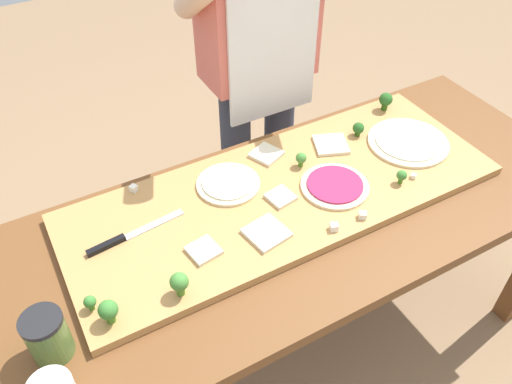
% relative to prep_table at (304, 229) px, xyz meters
% --- Properties ---
extents(ground_plane, '(8.00, 8.00, 0.00)m').
position_rel_prep_table_xyz_m(ground_plane, '(0.00, 0.00, -0.68)').
color(ground_plane, '#896B4C').
extents(prep_table, '(1.84, 0.75, 0.78)m').
position_rel_prep_table_xyz_m(prep_table, '(0.00, 0.00, 0.00)').
color(prep_table, brown).
rests_on(prep_table, ground).
extents(cutting_board, '(1.34, 0.51, 0.03)m').
position_rel_prep_table_xyz_m(cutting_board, '(-0.04, 0.07, 0.11)').
color(cutting_board, '#B27F47').
rests_on(cutting_board, prep_table).
extents(chefs_knife, '(0.29, 0.05, 0.02)m').
position_rel_prep_table_xyz_m(chefs_knife, '(-0.53, 0.12, 0.13)').
color(chefs_knife, '#B7BABF').
rests_on(chefs_knife, cutting_board).
extents(pizza_whole_beet_magenta, '(0.21, 0.21, 0.02)m').
position_rel_prep_table_xyz_m(pizza_whole_beet_magenta, '(0.11, 0.01, 0.14)').
color(pizza_whole_beet_magenta, beige).
rests_on(pizza_whole_beet_magenta, cutting_board).
extents(pizza_whole_white_garlic, '(0.27, 0.27, 0.02)m').
position_rel_prep_table_xyz_m(pizza_whole_white_garlic, '(0.45, 0.07, 0.14)').
color(pizza_whole_white_garlic, beige).
rests_on(pizza_whole_white_garlic, cutting_board).
extents(pizza_whole_cheese_artichoke, '(0.20, 0.20, 0.02)m').
position_rel_prep_table_xyz_m(pizza_whole_cheese_artichoke, '(-0.18, 0.17, 0.14)').
color(pizza_whole_cheese_artichoke, beige).
rests_on(pizza_whole_cheese_artichoke, cutting_board).
extents(pizza_slice_far_left, '(0.12, 0.12, 0.01)m').
position_rel_prep_table_xyz_m(pizza_slice_far_left, '(-0.00, 0.24, 0.13)').
color(pizza_slice_far_left, beige).
rests_on(pizza_slice_far_left, cutting_board).
extents(pizza_slice_far_right, '(0.14, 0.14, 0.01)m').
position_rel_prep_table_xyz_m(pizza_slice_far_right, '(0.22, 0.18, 0.13)').
color(pizza_slice_far_right, beige).
rests_on(pizza_slice_far_right, cutting_board).
extents(pizza_slice_center, '(0.12, 0.12, 0.01)m').
position_rel_prep_table_xyz_m(pizza_slice_center, '(-0.18, -0.06, 0.13)').
color(pizza_slice_center, beige).
rests_on(pizza_slice_center, cutting_board).
extents(pizza_slice_near_left, '(0.09, 0.09, 0.01)m').
position_rel_prep_table_xyz_m(pizza_slice_near_left, '(-0.36, -0.03, 0.13)').
color(pizza_slice_near_left, beige).
rests_on(pizza_slice_near_left, cutting_board).
extents(pizza_slice_near_right, '(0.09, 0.09, 0.01)m').
position_rel_prep_table_xyz_m(pizza_slice_near_right, '(-0.07, 0.04, 0.13)').
color(pizza_slice_near_right, beige).
rests_on(pizza_slice_near_right, cutting_board).
extents(broccoli_floret_front_mid, '(0.05, 0.05, 0.07)m').
position_rel_prep_table_xyz_m(broccoli_floret_front_mid, '(-0.46, -0.13, 0.17)').
color(broccoli_floret_front_mid, '#487A23').
rests_on(broccoli_floret_front_mid, cutting_board).
extents(broccoli_floret_front_left, '(0.05, 0.05, 0.07)m').
position_rel_prep_table_xyz_m(broccoli_floret_front_left, '(-0.64, -0.12, 0.17)').
color(broccoli_floret_front_left, '#3F7220').
rests_on(broccoli_floret_front_left, cutting_board).
extents(broccoli_floret_center_left, '(0.04, 0.04, 0.05)m').
position_rel_prep_table_xyz_m(broccoli_floret_center_left, '(0.07, 0.14, 0.16)').
color(broccoli_floret_center_left, '#487A23').
rests_on(broccoli_floret_center_left, cutting_board).
extents(broccoli_floret_center_right, '(0.05, 0.05, 0.07)m').
position_rel_prep_table_xyz_m(broccoli_floret_center_right, '(0.51, 0.27, 0.17)').
color(broccoli_floret_center_right, '#2C5915').
rests_on(broccoli_floret_center_right, cutting_board).
extents(broccoli_floret_back_mid, '(0.04, 0.04, 0.05)m').
position_rel_prep_table_xyz_m(broccoli_floret_back_mid, '(0.33, 0.19, 0.16)').
color(broccoli_floret_back_mid, '#2C5915').
rests_on(broccoli_floret_back_mid, cutting_board).
extents(broccoli_floret_front_right, '(0.03, 0.03, 0.05)m').
position_rel_prep_table_xyz_m(broccoli_floret_front_right, '(0.30, -0.08, 0.16)').
color(broccoli_floret_front_right, '#3F7220').
rests_on(broccoli_floret_front_right, cutting_board).
extents(broccoli_floret_back_left, '(0.03, 0.03, 0.04)m').
position_rel_prep_table_xyz_m(broccoli_floret_back_left, '(-0.67, -0.07, 0.16)').
color(broccoli_floret_back_left, '#3F7220').
rests_on(broccoli_floret_back_left, cutting_board).
extents(cheese_crumble_a, '(0.03, 0.03, 0.02)m').
position_rel_prep_table_xyz_m(cheese_crumble_a, '(-0.00, -0.14, 0.14)').
color(cheese_crumble_a, white).
rests_on(cheese_crumble_a, cutting_board).
extents(cheese_crumble_b, '(0.02, 0.02, 0.02)m').
position_rel_prep_table_xyz_m(cheese_crumble_b, '(0.35, -0.08, 0.14)').
color(cheese_crumble_b, white).
rests_on(cheese_crumble_b, cutting_board).
extents(cheese_crumble_c, '(0.03, 0.03, 0.02)m').
position_rel_prep_table_xyz_m(cheese_crumble_c, '(-0.44, 0.29, 0.14)').
color(cheese_crumble_c, white).
rests_on(cheese_crumble_c, cutting_board).
extents(cheese_crumble_d, '(0.03, 0.03, 0.02)m').
position_rel_prep_table_xyz_m(cheese_crumble_d, '(0.10, -0.14, 0.14)').
color(cheese_crumble_d, silver).
rests_on(cheese_crumble_d, cutting_board).
extents(sauce_jar, '(0.10, 0.10, 0.13)m').
position_rel_prep_table_xyz_m(sauce_jar, '(-0.78, -0.12, 0.17)').
color(sauce_jar, '#517033').
rests_on(sauce_jar, prep_table).
extents(cook_center, '(0.54, 0.39, 1.67)m').
position_rel_prep_table_xyz_m(cook_center, '(0.15, 0.56, 0.32)').
color(cook_center, '#333847').
rests_on(cook_center, ground).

